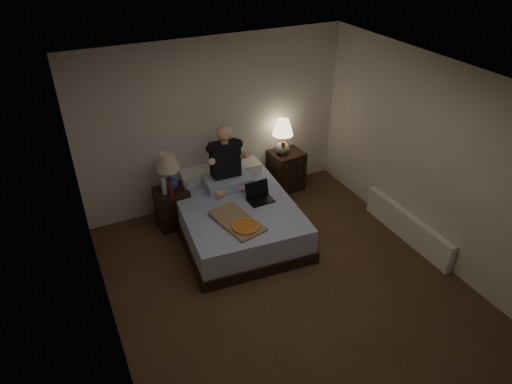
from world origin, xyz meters
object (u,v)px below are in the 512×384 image
lamp_left (168,172)px  laptop (261,194)px  water_bottle (164,186)px  person (226,158)px  lamp_right (283,137)px  beer_bottle_right (283,149)px  beer_bottle_left (171,189)px  soda_can (185,187)px  nightstand_left (173,207)px  pizza_box (246,227)px  bed (236,217)px  nightstand_right (286,170)px  radiator (407,227)px

lamp_left → laptop: lamp_left is taller
water_bottle → person: (0.89, -0.07, 0.26)m
lamp_right → laptop: lamp_right is taller
beer_bottle_right → laptop: (-0.78, -0.81, -0.14)m
beer_bottle_left → person: person is taller
soda_can → person: 0.70m
water_bottle → nightstand_left: bearing=35.3°
person → pizza_box: (-0.19, -1.05, -0.43)m
nightstand_left → soda_can: size_ratio=5.75×
bed → lamp_left: 1.11m
lamp_left → beer_bottle_right: lamp_left is taller
lamp_left → nightstand_right: bearing=5.2°
nightstand_right → person: bearing=-168.5°
lamp_right → radiator: lamp_right is taller
lamp_left → beer_bottle_left: bearing=-102.0°
lamp_right → radiator: size_ratio=0.35×
bed → radiator: (2.05, -1.16, -0.05)m
lamp_left → pizza_box: 1.38m
laptop → radiator: bearing=-32.3°
soda_can → radiator: bearing=-32.2°
beer_bottle_left → pizza_box: bearing=-58.7°
soda_can → nightstand_right: bearing=8.9°
beer_bottle_right → pizza_box: (-1.24, -1.32, -0.22)m
lamp_left → water_bottle: bearing=-140.4°
nightstand_left → person: person is taller
nightstand_left → water_bottle: (-0.10, -0.07, 0.41)m
lamp_left → lamp_right: lamp_right is taller
lamp_right → person: bearing=-162.8°
bed → water_bottle: (-0.83, 0.50, 0.45)m
bed → laptop: size_ratio=5.87×
beer_bottle_right → person: bearing=-165.9°
lamp_left → radiator: bearing=-32.0°
beer_bottle_left → beer_bottle_right: beer_bottle_right is taller
nightstand_right → water_bottle: bearing=-177.2°
beer_bottle_left → lamp_left: bearing=78.0°
lamp_left → lamp_right: (1.86, 0.18, 0.07)m
nightstand_left → lamp_right: (1.86, 0.19, 0.64)m
water_bottle → soda_can: bearing=-3.1°
nightstand_left → pizza_box: size_ratio=0.76×
bed → soda_can: size_ratio=19.94×
bed → lamp_left: size_ratio=3.56×
person → lamp_left: bearing=171.3°
lamp_right → beer_bottle_left: 1.94m
person → laptop: bearing=-62.0°
lamp_left → beer_bottle_left: size_ratio=2.43×
water_bottle → radiator: 3.36m
person → laptop: (0.27, -0.55, -0.34)m
pizza_box → radiator: 2.28m
lamp_left → person: size_ratio=0.60×
nightstand_right → laptop: laptop is taller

